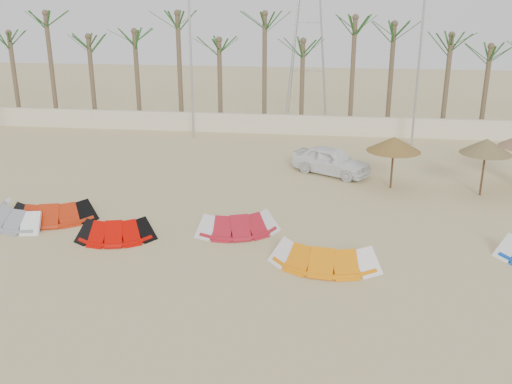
# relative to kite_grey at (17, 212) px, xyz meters

# --- Properties ---
(ground) EXTENTS (120.00, 120.00, 0.00)m
(ground) POSITION_rel_kite_grey_xyz_m (9.77, -4.67, -0.42)
(ground) COLOR tan
(ground) RESTS_ON ground
(boundary_wall) EXTENTS (60.00, 0.30, 1.30)m
(boundary_wall) POSITION_rel_kite_grey_xyz_m (9.77, 17.33, 0.23)
(boundary_wall) COLOR beige
(boundary_wall) RESTS_ON ground
(palm_line) EXTENTS (52.00, 4.00, 7.70)m
(palm_line) POSITION_rel_kite_grey_xyz_m (10.43, 18.83, 6.03)
(palm_line) COLOR brown
(palm_line) RESTS_ON ground
(lamp_b) EXTENTS (1.25, 0.14, 11.00)m
(lamp_b) POSITION_rel_kite_grey_xyz_m (3.80, 15.33, 5.35)
(lamp_b) COLOR #A5A8AD
(lamp_b) RESTS_ON ground
(lamp_c) EXTENTS (1.25, 0.14, 11.00)m
(lamp_c) POSITION_rel_kite_grey_xyz_m (17.80, 15.33, 5.35)
(lamp_c) COLOR #A5A8AD
(lamp_c) RESTS_ON ground
(pylon) EXTENTS (3.00, 3.00, 14.00)m
(pylon) POSITION_rel_kite_grey_xyz_m (10.77, 23.33, -0.42)
(pylon) COLOR #A5A8AD
(pylon) RESTS_ON ground
(kite_grey) EXTENTS (3.75, 2.85, 0.90)m
(kite_grey) POSITION_rel_kite_grey_xyz_m (0.00, 0.00, 0.00)
(kite_grey) COLOR gray
(kite_grey) RESTS_ON ground
(kite_red_left) EXTENTS (3.75, 2.30, 0.90)m
(kite_red_left) POSITION_rel_kite_grey_xyz_m (1.38, 0.53, 0.00)
(kite_red_left) COLOR #AE250A
(kite_red_left) RESTS_ON ground
(kite_red_mid) EXTENTS (3.17, 2.04, 0.90)m
(kite_red_mid) POSITION_rel_kite_grey_xyz_m (4.70, -1.00, -0.00)
(kite_red_mid) COLOR #B80600
(kite_red_mid) RESTS_ON ground
(kite_red_right) EXTENTS (3.55, 2.40, 0.90)m
(kite_red_right) POSITION_rel_kite_grey_xyz_m (9.24, 0.28, -0.00)
(kite_red_right) COLOR maroon
(kite_red_right) RESTS_ON ground
(kite_orange) EXTENTS (3.82, 1.94, 0.90)m
(kite_orange) POSITION_rel_kite_grey_xyz_m (12.65, -2.20, 0.00)
(kite_orange) COLOR orange
(kite_orange) RESTS_ON ground
(parasol_left) EXTENTS (2.60, 2.60, 2.56)m
(parasol_left) POSITION_rel_kite_grey_xyz_m (15.70, 6.54, 1.78)
(parasol_left) COLOR #4C331E
(parasol_left) RESTS_ON ground
(parasol_mid) EXTENTS (2.37, 2.37, 2.73)m
(parasol_mid) POSITION_rel_kite_grey_xyz_m (19.77, 5.99, 1.95)
(parasol_mid) COLOR #4C331E
(parasol_mid) RESTS_ON ground
(car) EXTENTS (4.48, 3.56, 1.43)m
(car) POSITION_rel_kite_grey_xyz_m (12.78, 8.47, 0.30)
(car) COLOR white
(car) RESTS_ON ground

